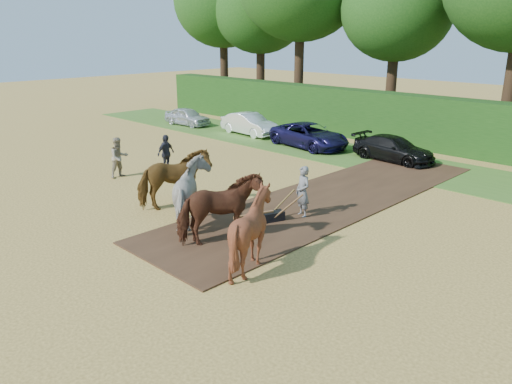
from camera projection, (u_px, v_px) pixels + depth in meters
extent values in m
plane|color=gold|center=(166.00, 237.00, 16.48)|extent=(120.00, 120.00, 0.00)
cube|color=#472D1C|center=(330.00, 199.00, 20.21)|extent=(4.50, 17.00, 0.05)
cube|color=#38601E|center=(387.00, 162.00, 25.96)|extent=(50.00, 5.00, 0.03)
cube|color=#14380F|center=(431.00, 123.00, 28.55)|extent=(46.00, 1.60, 3.00)
imported|color=tan|center=(119.00, 158.00, 23.04)|extent=(0.72, 0.92, 1.88)
imported|color=#22232D|center=(166.00, 153.00, 23.95)|extent=(0.64, 1.13, 1.82)
imported|color=brown|center=(174.00, 180.00, 18.87)|extent=(2.07, 2.96, 2.28)
imported|color=beige|center=(195.00, 193.00, 17.26)|extent=(2.79, 2.59, 2.28)
imported|color=#532E1A|center=(220.00, 210.00, 15.64)|extent=(2.07, 2.96, 2.28)
imported|color=brown|center=(252.00, 230.00, 14.03)|extent=(2.44, 2.58, 2.29)
cube|color=black|center=(271.00, 217.00, 17.71)|extent=(0.69, 1.05, 0.38)
cube|color=brown|center=(254.00, 215.00, 17.39)|extent=(0.62, 1.47, 0.11)
cylinder|color=brown|center=(282.00, 202.00, 18.04)|extent=(0.29, 1.10, 0.80)
cylinder|color=brown|center=(289.00, 206.00, 17.63)|extent=(0.57, 1.01, 0.80)
imported|color=gray|center=(303.00, 192.00, 18.02)|extent=(0.81, 0.66, 1.91)
imported|color=silver|center=(187.00, 117.00, 36.15)|extent=(3.84, 1.80, 1.27)
imported|color=white|center=(249.00, 124.00, 32.79)|extent=(4.43, 1.81, 1.43)
imported|color=#1B1647|center=(309.00, 135.00, 29.17)|extent=(5.35, 3.01, 1.41)
imported|color=black|center=(394.00, 149.00, 26.09)|extent=(4.55, 2.05, 1.29)
cylinder|color=#382616|center=(224.00, 74.00, 44.21)|extent=(0.70, 0.70, 5.85)
ellipsoid|color=#163F11|center=(223.00, 1.00, 42.35)|extent=(8.40, 8.40, 7.73)
cylinder|color=#382616|center=(261.00, 79.00, 41.94)|extent=(0.70, 0.70, 5.40)
ellipsoid|color=#163F11|center=(261.00, 8.00, 40.22)|extent=(7.80, 7.80, 7.18)
cylinder|color=#382616|center=(299.00, 77.00, 37.74)|extent=(0.70, 0.70, 6.53)
cylinder|color=#382616|center=(391.00, 91.00, 34.28)|extent=(0.70, 0.70, 5.17)
ellipsoid|color=#163F11|center=(397.00, 8.00, 32.64)|extent=(7.40, 7.40, 6.81)
cylinder|color=#382616|center=(508.00, 96.00, 28.11)|extent=(0.70, 0.70, 6.08)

